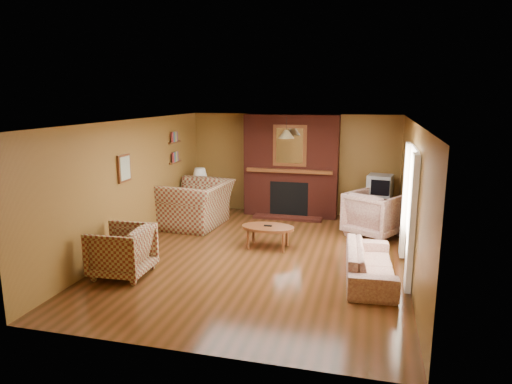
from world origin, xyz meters
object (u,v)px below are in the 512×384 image
(plaid_loveseat, at_px, (196,204))
(floral_armchair, at_px, (374,214))
(plaid_armchair, at_px, (122,251))
(table_lamp, at_px, (200,179))
(side_table, at_px, (201,204))
(tv_stand, at_px, (379,209))
(crt_tv, at_px, (380,186))
(floral_sofa, at_px, (370,263))
(coffee_table, at_px, (268,229))
(fireplace, at_px, (291,166))

(plaid_loveseat, distance_m, floral_armchair, 3.81)
(plaid_armchair, xyz_separation_m, table_lamp, (-0.15, 3.85, 0.47))
(plaid_armchair, relative_size, side_table, 1.66)
(floral_armchair, height_order, tv_stand, floral_armchair)
(plaid_armchair, bearing_deg, table_lamp, 179.87)
(plaid_loveseat, xyz_separation_m, crt_tv, (3.90, 1.23, 0.37))
(floral_sofa, height_order, tv_stand, tv_stand)
(floral_sofa, height_order, floral_armchair, floral_armchair)
(plaid_armchair, xyz_separation_m, crt_tv, (4.00, 4.19, 0.46))
(coffee_table, distance_m, side_table, 2.88)
(plaid_loveseat, relative_size, crt_tv, 2.51)
(tv_stand, bearing_deg, floral_sofa, -88.89)
(plaid_armchair, xyz_separation_m, floral_armchair, (3.90, 3.17, 0.06))
(side_table, bearing_deg, plaid_loveseat, -74.20)
(plaid_loveseat, bearing_deg, floral_armchair, 97.54)
(floral_armchair, xyz_separation_m, tv_stand, (0.10, 1.03, -0.15))
(fireplace, distance_m, plaid_loveseat, 2.43)
(fireplace, xyz_separation_m, plaid_armchair, (-1.95, -4.38, -0.78))
(floral_sofa, distance_m, tv_stand, 3.40)
(fireplace, height_order, crt_tv, fireplace)
(plaid_armchair, relative_size, crt_tv, 1.48)
(floral_armchair, relative_size, tv_stand, 1.63)
(tv_stand, distance_m, crt_tv, 0.55)
(table_lamp, relative_size, crt_tv, 1.02)
(table_lamp, bearing_deg, floral_armchair, -9.54)
(floral_sofa, bearing_deg, side_table, 48.84)
(plaid_loveseat, bearing_deg, coffee_table, 64.46)
(plaid_loveseat, bearing_deg, tv_stand, 112.04)
(tv_stand, bearing_deg, table_lamp, -171.54)
(floral_armchair, bearing_deg, coffee_table, 64.37)
(side_table, bearing_deg, fireplace, 14.29)
(plaid_loveseat, height_order, floral_armchair, plaid_loveseat)
(coffee_table, xyz_separation_m, side_table, (-2.11, 1.96, -0.11))
(fireplace, height_order, plaid_armchair, fireplace)
(fireplace, xyz_separation_m, crt_tv, (2.05, -0.19, -0.32))
(plaid_armchair, relative_size, table_lamp, 1.45)
(side_table, bearing_deg, floral_sofa, -37.29)
(plaid_loveseat, xyz_separation_m, floral_sofa, (3.75, -2.16, -0.22))
(fireplace, xyz_separation_m, plaid_loveseat, (-1.85, -1.42, -0.69))
(side_table, relative_size, table_lamp, 0.87)
(floral_armchair, height_order, table_lamp, table_lamp)
(tv_stand, height_order, crt_tv, crt_tv)
(plaid_loveseat, distance_m, floral_sofa, 4.33)
(crt_tv, bearing_deg, table_lamp, -175.26)
(plaid_armchair, xyz_separation_m, tv_stand, (4.00, 4.20, -0.09))
(tv_stand, bearing_deg, crt_tv, -86.36)
(side_table, bearing_deg, crt_tv, 4.74)
(coffee_table, bearing_deg, table_lamp, 137.14)
(floral_sofa, bearing_deg, floral_armchair, -5.09)
(tv_stand, bearing_deg, plaid_armchair, -129.98)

